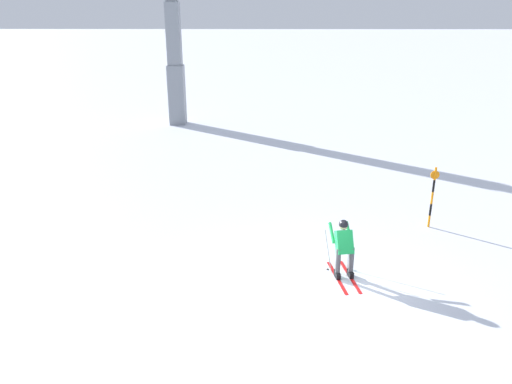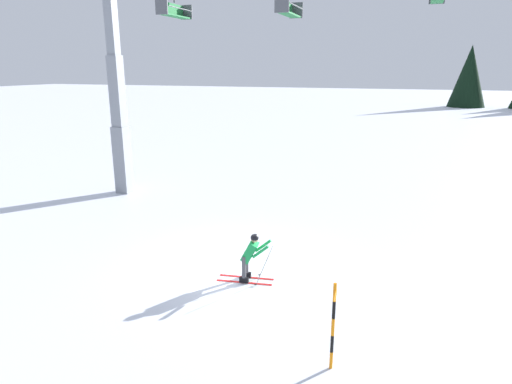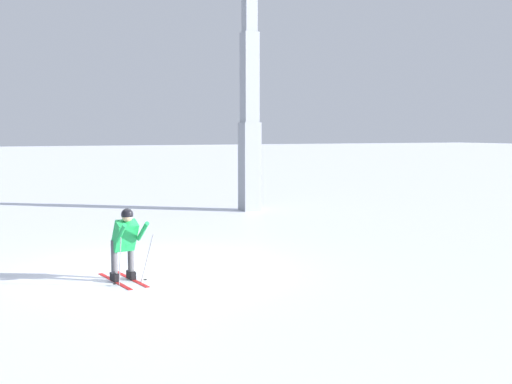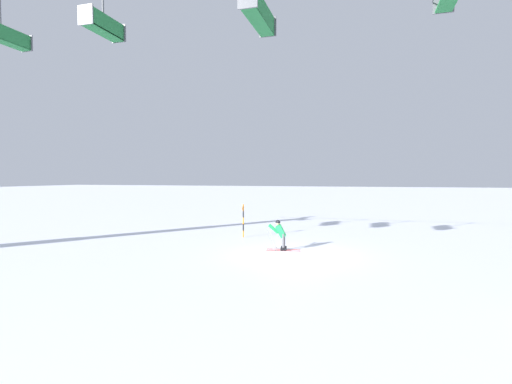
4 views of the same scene
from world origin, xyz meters
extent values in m
plane|color=white|center=(0.00, 0.00, 0.00)|extent=(260.00, 260.00, 0.00)
cube|color=red|center=(0.68, -0.64, 0.01)|extent=(1.68, 0.34, 0.01)
cube|color=black|center=(0.68, -0.64, 0.09)|extent=(0.29, 0.15, 0.16)
cylinder|color=#4C4C51|center=(0.68, -0.64, 0.51)|extent=(0.13, 0.13, 0.68)
cube|color=red|center=(0.73, -0.99, 0.01)|extent=(1.68, 0.34, 0.01)
cube|color=black|center=(0.73, -0.99, 0.09)|extent=(0.29, 0.15, 0.16)
cylinder|color=#4C4C51|center=(0.73, -0.99, 0.51)|extent=(0.13, 0.13, 0.68)
cube|color=green|center=(0.85, -0.79, 0.95)|extent=(0.58, 0.49, 0.67)
sphere|color=tan|center=(0.99, -0.77, 1.36)|extent=(0.22, 0.22, 0.22)
sphere|color=black|center=(0.99, -0.77, 1.39)|extent=(0.24, 0.24, 0.24)
cylinder|color=green|center=(1.17, -0.51, 1.07)|extent=(0.51, 0.16, 0.44)
cylinder|color=gray|center=(1.21, -0.46, 0.45)|extent=(0.45, 0.21, 1.16)
cylinder|color=black|center=(1.03, -0.44, 0.05)|extent=(0.07, 0.07, 0.01)
cylinder|color=green|center=(1.24, -0.97, 1.07)|extent=(0.51, 0.16, 0.44)
cylinder|color=gray|center=(1.29, -1.01, 0.45)|extent=(0.48, 0.07, 1.16)
cylinder|color=black|center=(1.13, -1.08, 0.05)|extent=(0.07, 0.07, 0.01)
cube|color=gray|center=(18.36, 6.29, 1.70)|extent=(0.91, 0.91, 3.39)
cube|color=gray|center=(18.36, 6.29, 5.09)|extent=(0.76, 0.76, 3.39)
cylinder|color=orange|center=(3.90, -4.02, 0.20)|extent=(0.07, 0.07, 0.40)
cylinder|color=black|center=(3.90, -4.02, 0.60)|extent=(0.07, 0.07, 0.40)
cylinder|color=orange|center=(3.90, -4.02, 1.00)|extent=(0.07, 0.07, 0.40)
cylinder|color=black|center=(3.90, -4.02, 1.40)|extent=(0.07, 0.07, 0.40)
cylinder|color=orange|center=(3.90, -4.02, 1.81)|extent=(0.07, 0.07, 0.40)
cylinder|color=orange|center=(3.91, -4.02, 1.76)|extent=(0.01, 0.28, 0.28)
camera|label=1|loc=(-10.80, 1.35, 6.76)|focal=35.15mm
camera|label=2|loc=(5.12, -12.21, 6.22)|focal=31.08mm
camera|label=3|loc=(13.24, -3.66, 3.02)|focal=43.91mm
camera|label=4|loc=(-3.23, 17.22, 3.64)|focal=26.14mm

